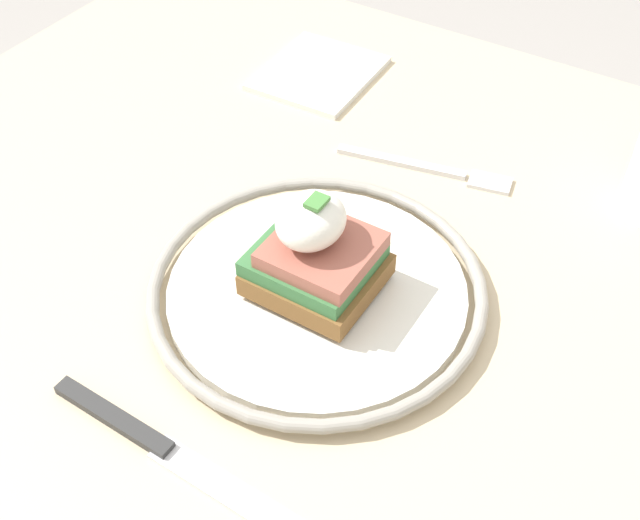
{
  "coord_description": "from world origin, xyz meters",
  "views": [
    {
      "loc": [
        0.34,
        0.24,
        1.19
      ],
      "look_at": [
        -0.0,
        0.02,
        0.78
      ],
      "focal_mm": 45.0,
      "sensor_mm": 36.0,
      "label": 1
    }
  ],
  "objects": [
    {
      "name": "knife",
      "position": [
        0.16,
        0.0,
        0.75
      ],
      "size": [
        0.02,
        0.2,
        0.01
      ],
      "color": "#2D2D2D",
      "rests_on": "dining_table"
    },
    {
      "name": "dining_table",
      "position": [
        0.0,
        0.0,
        0.62
      ],
      "size": [
        0.82,
        0.89,
        0.75
      ],
      "color": "#C6B28E",
      "rests_on": "ground_plane"
    },
    {
      "name": "napkin",
      "position": [
        -0.26,
        -0.14,
        0.75
      ],
      "size": [
        0.12,
        0.11,
        0.01
      ],
      "primitive_type": "cube",
      "rotation": [
        0.0,
        0.0,
        0.04
      ],
      "color": "white",
      "rests_on": "dining_table"
    },
    {
      "name": "fork",
      "position": [
        -0.18,
        0.03,
        0.75
      ],
      "size": [
        0.05,
        0.15,
        0.0
      ],
      "color": "silver",
      "rests_on": "dining_table"
    },
    {
      "name": "plate",
      "position": [
        -0.0,
        0.02,
        0.75
      ],
      "size": [
        0.25,
        0.25,
        0.02
      ],
      "color": "silver",
      "rests_on": "dining_table"
    },
    {
      "name": "sandwich",
      "position": [
        -0.0,
        0.02,
        0.79
      ],
      "size": [
        0.08,
        0.09,
        0.08
      ],
      "color": "brown",
      "rests_on": "plate"
    }
  ]
}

